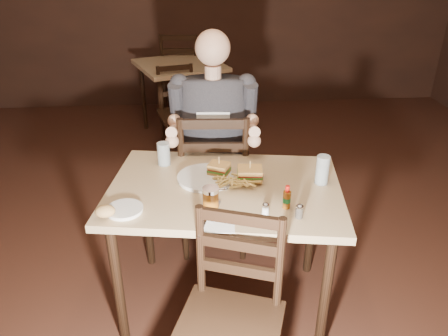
{
  "coord_description": "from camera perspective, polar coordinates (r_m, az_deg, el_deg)",
  "views": [
    {
      "loc": [
        -0.23,
        -1.94,
        1.87
      ],
      "look_at": [
        -0.07,
        0.01,
        0.85
      ],
      "focal_mm": 35.0,
      "sensor_mm": 36.0,
      "label": 1
    }
  ],
  "objects": [
    {
      "name": "salt_shaker",
      "position": [
        1.98,
        5.44,
        -5.39
      ],
      "size": [
        0.04,
        0.04,
        0.06
      ],
      "primitive_type": null,
      "rotation": [
        0.0,
        0.0,
        -0.15
      ],
      "color": "white",
      "rests_on": "main_table"
    },
    {
      "name": "main_table",
      "position": [
        2.25,
        0.1,
        -4.32
      ],
      "size": [
        1.27,
        0.94,
        0.77
      ],
      "rotation": [
        0.0,
        0.0,
        -0.15
      ],
      "color": "tan",
      "rests_on": "ground"
    },
    {
      "name": "bg_table",
      "position": [
        4.6,
        -5.76,
        12.36
      ],
      "size": [
        1.04,
        1.04,
        0.77
      ],
      "rotation": [
        0.0,
        0.0,
        0.37
      ],
      "color": "tan",
      "rests_on": "ground"
    },
    {
      "name": "pepper_shaker",
      "position": [
        1.98,
        9.81,
        -5.63
      ],
      "size": [
        0.04,
        0.04,
        0.06
      ],
      "primitive_type": null,
      "rotation": [
        0.0,
        0.0,
        -0.15
      ],
      "color": "#38332D",
      "rests_on": "main_table"
    },
    {
      "name": "dinner_plate",
      "position": [
        2.26,
        -2.45,
        -1.35
      ],
      "size": [
        0.32,
        0.32,
        0.02
      ],
      "primitive_type": "cylinder",
      "rotation": [
        0.0,
        0.0,
        -0.15
      ],
      "color": "white",
      "rests_on": "main_table"
    },
    {
      "name": "side_plate",
      "position": [
        2.06,
        -12.84,
        -5.39
      ],
      "size": [
        0.19,
        0.19,
        0.01
      ],
      "primitive_type": "cylinder",
      "rotation": [
        0.0,
        0.0,
        -0.15
      ],
      "color": "white",
      "rests_on": "main_table"
    },
    {
      "name": "bread_roll",
      "position": [
        2.01,
        -15.27,
        -5.46
      ],
      "size": [
        0.1,
        0.09,
        0.05
      ],
      "primitive_type": "ellipsoid",
      "rotation": [
        0.0,
        0.0,
        -0.15
      ],
      "color": "tan",
      "rests_on": "side_plate"
    },
    {
      "name": "room_shell",
      "position": [
        2.01,
        2.19,
        13.99
      ],
      "size": [
        7.0,
        7.0,
        7.0
      ],
      "color": "black",
      "rests_on": "ground"
    },
    {
      "name": "napkin",
      "position": [
        1.93,
        -1.02,
        -7.23
      ],
      "size": [
        0.17,
        0.16,
        0.0
      ],
      "primitive_type": "cube",
      "rotation": [
        0.0,
        0.0,
        -0.07
      ],
      "color": "white",
      "rests_on": "main_table"
    },
    {
      "name": "diner",
      "position": [
        2.59,
        -1.41,
        7.38
      ],
      "size": [
        0.56,
        0.45,
        0.93
      ],
      "primitive_type": null,
      "rotation": [
        0.0,
        0.0,
        -0.06
      ],
      "color": "#303035",
      "rests_on": "chair_far"
    },
    {
      "name": "ketchup_dollop",
      "position": [
        2.27,
        4.68,
        -0.89
      ],
      "size": [
        0.05,
        0.05,
        0.01
      ],
      "primitive_type": "ellipsoid",
      "rotation": [
        0.0,
        0.0,
        -0.15
      ],
      "color": "maroon",
      "rests_on": "dinner_plate"
    },
    {
      "name": "knife",
      "position": [
        1.91,
        -2.67,
        -7.43
      ],
      "size": [
        0.06,
        0.19,
        0.0
      ],
      "primitive_type": "cube",
      "rotation": [
        0.0,
        0.0,
        -0.26
      ],
      "color": "silver",
      "rests_on": "napkin"
    },
    {
      "name": "glass_right",
      "position": [
        2.25,
        12.73,
        -0.25
      ],
      "size": [
        0.08,
        0.08,
        0.15
      ],
      "primitive_type": "cylinder",
      "rotation": [
        0.0,
        0.0,
        -0.15
      ],
      "color": "silver",
      "rests_on": "main_table"
    },
    {
      "name": "hot_sauce",
      "position": [
        2.02,
        8.22,
        -3.76
      ],
      "size": [
        0.04,
        0.04,
        0.12
      ],
      "primitive_type": null,
      "rotation": [
        0.0,
        0.0,
        -0.15
      ],
      "color": "#944D11",
      "rests_on": "main_table"
    },
    {
      "name": "chair_near",
      "position": [
        1.9,
        0.51,
        -20.52
      ],
      "size": [
        0.55,
        0.57,
        0.91
      ],
      "primitive_type": null,
      "rotation": [
        0.0,
        0.0,
        -0.33
      ],
      "color": "black",
      "rests_on": "ground"
    },
    {
      "name": "fries_pile",
      "position": [
        2.19,
        1.59,
        -1.61
      ],
      "size": [
        0.28,
        0.21,
        0.04
      ],
      "primitive_type": null,
      "rotation": [
        0.0,
        0.0,
        -0.15
      ],
      "color": "#E4C05D",
      "rests_on": "dinner_plate"
    },
    {
      "name": "fork",
      "position": [
        2.0,
        -1.06,
        -5.64
      ],
      "size": [
        0.06,
        0.17,
        0.01
      ],
      "primitive_type": "cube",
      "rotation": [
        0.0,
        0.0,
        -0.25
      ],
      "color": "silver",
      "rests_on": "napkin"
    },
    {
      "name": "sandwich_left",
      "position": [
        2.27,
        -0.65,
        0.26
      ],
      "size": [
        0.13,
        0.12,
        0.09
      ],
      "primitive_type": null,
      "rotation": [
        0.0,
        0.0,
        -0.44
      ],
      "color": "tan",
      "rests_on": "dinner_plate"
    },
    {
      "name": "glass_left",
      "position": [
        2.42,
        -7.88,
        1.83
      ],
      "size": [
        0.08,
        0.08,
        0.13
      ],
      "primitive_type": "cylinder",
      "rotation": [
        0.0,
        0.0,
        -0.15
      ],
      "color": "silver",
      "rests_on": "main_table"
    },
    {
      "name": "sandwich_right",
      "position": [
        2.22,
        3.41,
        -0.2
      ],
      "size": [
        0.13,
        0.11,
        0.1
      ],
      "primitive_type": null,
      "rotation": [
        0.0,
        0.0,
        -0.09
      ],
      "color": "tan",
      "rests_on": "dinner_plate"
    },
    {
      "name": "bg_chair_near",
      "position": [
        4.15,
        -5.68,
        6.98
      ],
      "size": [
        0.48,
        0.51,
        0.85
      ],
      "primitive_type": null,
      "rotation": [
        0.0,
        0.0,
        0.23
      ],
      "color": "black",
      "rests_on": "ground"
    },
    {
      "name": "bg_chair_far",
      "position": [
        5.18,
        -5.59,
        11.96
      ],
      "size": [
        0.49,
        0.53,
        0.99
      ],
      "primitive_type": null,
      "rotation": [
        0.0,
        0.0,
        3.08
      ],
      "color": "black",
      "rests_on": "ground"
    },
    {
      "name": "syrup_dispenser",
      "position": [
        2.01,
        -1.74,
        -3.88
      ],
      "size": [
        0.09,
        0.09,
        0.1
      ],
      "primitive_type": null,
      "rotation": [
        0.0,
        0.0,
        -0.15
      ],
      "color": "#944D11",
      "rests_on": "main_table"
    },
    {
      "name": "chair_far",
      "position": [
        2.84,
        -1.29,
        -1.43
      ],
      "size": [
        0.49,
        0.53,
        1.0
      ],
      "primitive_type": null,
      "rotation": [
        0.0,
        0.0,
        3.08
      ],
      "color": "black",
      "rests_on": "ground"
    }
  ]
}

